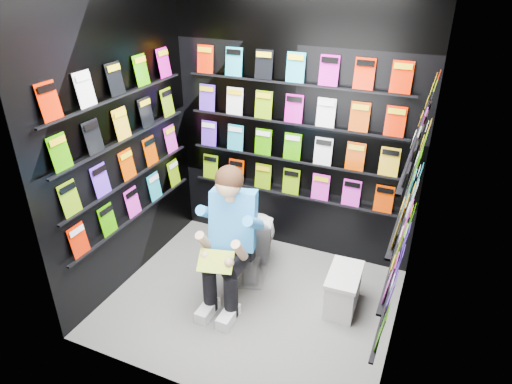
% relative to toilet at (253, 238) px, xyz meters
% --- Properties ---
extents(floor, '(2.40, 2.40, 0.00)m').
position_rel_toilet_xyz_m(floor, '(0.17, -0.44, -0.37)').
color(floor, slate).
rests_on(floor, ground).
extents(wall_back, '(2.40, 0.04, 2.60)m').
position_rel_toilet_xyz_m(wall_back, '(0.17, 0.56, 0.93)').
color(wall_back, black).
rests_on(wall_back, floor).
extents(wall_front, '(2.40, 0.04, 2.60)m').
position_rel_toilet_xyz_m(wall_front, '(0.17, -1.44, 0.93)').
color(wall_front, black).
rests_on(wall_front, floor).
extents(wall_left, '(0.04, 2.00, 2.60)m').
position_rel_toilet_xyz_m(wall_left, '(-1.03, -0.44, 0.93)').
color(wall_left, black).
rests_on(wall_left, floor).
extents(wall_right, '(0.04, 2.00, 2.60)m').
position_rel_toilet_xyz_m(wall_right, '(1.37, -0.44, 0.93)').
color(wall_right, black).
rests_on(wall_right, floor).
extents(comics_back, '(2.10, 0.06, 1.37)m').
position_rel_toilet_xyz_m(comics_back, '(0.17, 0.53, 0.94)').
color(comics_back, '#CF3402').
rests_on(comics_back, wall_back).
extents(comics_left, '(0.06, 1.70, 1.37)m').
position_rel_toilet_xyz_m(comics_left, '(-1.00, -0.44, 0.94)').
color(comics_left, '#CF3402').
rests_on(comics_left, wall_left).
extents(comics_right, '(0.06, 1.70, 1.37)m').
position_rel_toilet_xyz_m(comics_right, '(1.34, -0.44, 0.94)').
color(comics_right, '#CF3402').
rests_on(comics_right, wall_right).
extents(toilet, '(0.60, 0.83, 0.73)m').
position_rel_toilet_xyz_m(toilet, '(0.00, 0.00, 0.00)').
color(toilet, silver).
rests_on(toilet, floor).
extents(longbox, '(0.26, 0.45, 0.33)m').
position_rel_toilet_xyz_m(longbox, '(0.92, -0.18, -0.20)').
color(longbox, silver).
rests_on(longbox, floor).
extents(longbox_lid, '(0.28, 0.47, 0.03)m').
position_rel_toilet_xyz_m(longbox_lid, '(0.92, -0.18, -0.02)').
color(longbox_lid, silver).
rests_on(longbox_lid, longbox).
extents(reader, '(0.69, 0.86, 1.39)m').
position_rel_toilet_xyz_m(reader, '(0.00, -0.38, 0.40)').
color(reader, blue).
rests_on(reader, toilet).
extents(held_comic, '(0.31, 0.23, 0.12)m').
position_rel_toilet_xyz_m(held_comic, '(0.00, -0.73, 0.21)').
color(held_comic, green).
rests_on(held_comic, reader).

